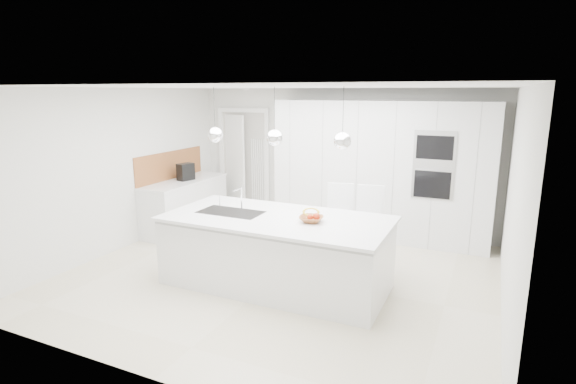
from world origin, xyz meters
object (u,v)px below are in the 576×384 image
at_px(bar_stool_left, 336,226).
at_px(espresso_machine, 186,172).
at_px(bar_stool_right, 367,230).
at_px(island_base, 275,253).
at_px(fruit_bowl, 311,219).

bearing_deg(bar_stool_left, espresso_machine, 153.97).
bearing_deg(bar_stool_left, bar_stool_right, -17.37).
distance_m(island_base, fruit_bowl, 0.69).
relative_size(island_base, espresso_machine, 9.34).
xyz_separation_m(island_base, fruit_bowl, (0.48, 0.02, 0.51)).
bearing_deg(espresso_machine, fruit_bowl, -12.46).
height_order(espresso_machine, bar_stool_left, espresso_machine).
distance_m(island_base, bar_stool_left, 1.09).
bearing_deg(espresso_machine, bar_stool_right, 4.68).
bearing_deg(fruit_bowl, espresso_machine, 153.35).
xyz_separation_m(bar_stool_left, bar_stool_right, (0.44, -0.01, 0.01)).
bearing_deg(espresso_machine, bar_stool_left, 3.60).
distance_m(espresso_machine, bar_stool_right, 3.53).
distance_m(espresso_machine, bar_stool_left, 3.10).
distance_m(fruit_bowl, bar_stool_right, 1.09).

